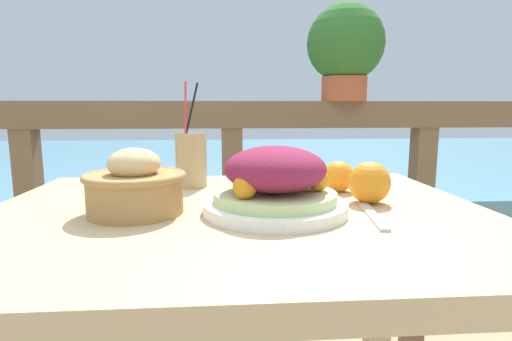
% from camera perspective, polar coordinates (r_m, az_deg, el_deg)
% --- Properties ---
extents(patio_table, '(0.92, 0.72, 0.75)m').
position_cam_1_polar(patio_table, '(0.78, -2.57, -14.33)').
color(patio_table, tan).
rests_on(patio_table, ground_plane).
extents(railing_fence, '(2.80, 0.08, 0.95)m').
position_cam_1_polar(railing_fence, '(1.39, -3.40, -2.07)').
color(railing_fence, brown).
rests_on(railing_fence, ground_plane).
extents(sea_backdrop, '(12.00, 4.00, 0.46)m').
position_cam_1_polar(sea_backdrop, '(3.93, -3.93, -1.26)').
color(sea_backdrop, '#568EA8').
rests_on(sea_backdrop, ground_plane).
extents(salad_plate, '(0.25, 0.25, 0.12)m').
position_cam_1_polar(salad_plate, '(0.70, 2.71, -1.99)').
color(salad_plate, white).
rests_on(salad_plate, patio_table).
extents(drink_glass, '(0.07, 0.07, 0.24)m').
position_cam_1_polar(drink_glass, '(0.94, -9.24, 1.56)').
color(drink_glass, tan).
rests_on(drink_glass, patio_table).
extents(bread_basket, '(0.18, 0.18, 0.12)m').
position_cam_1_polar(bread_basket, '(0.73, -16.87, -2.18)').
color(bread_basket, '#AD7F47').
rests_on(bread_basket, patio_table).
extents(potted_plant, '(0.26, 0.26, 0.32)m').
position_cam_1_polar(potted_plant, '(1.44, 12.65, 16.74)').
color(potted_plant, '#A34C2D').
rests_on(potted_plant, railing_fence).
extents(fork, '(0.04, 0.18, 0.00)m').
position_cam_1_polar(fork, '(0.72, 16.30, -6.08)').
color(fork, silver).
rests_on(fork, patio_table).
extents(orange_near_basket, '(0.07, 0.07, 0.07)m').
position_cam_1_polar(orange_near_basket, '(0.90, 11.70, -0.84)').
color(orange_near_basket, orange).
rests_on(orange_near_basket, patio_table).
extents(orange_near_glass, '(0.08, 0.08, 0.08)m').
position_cam_1_polar(orange_near_glass, '(0.80, 15.90, -1.69)').
color(orange_near_glass, orange).
rests_on(orange_near_glass, patio_table).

